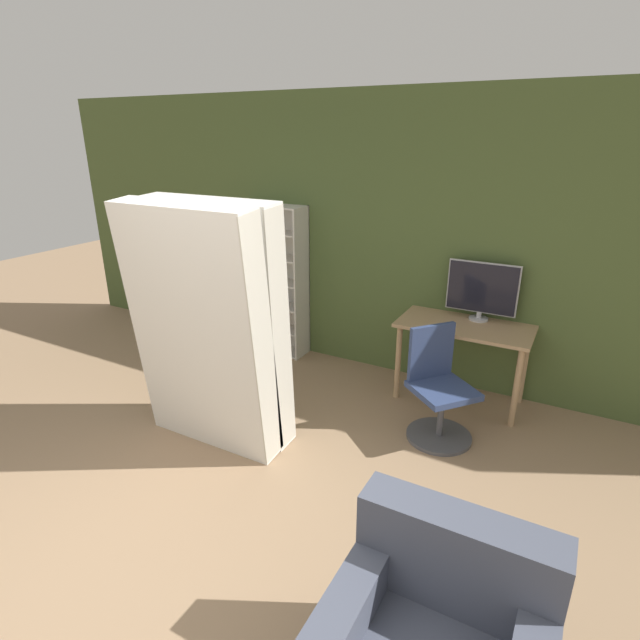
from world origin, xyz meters
TOP-DOWN VIEW (x-y plane):
  - ground_plane at (0.00, 0.00)m, footprint 16.00×16.00m
  - wall_back at (0.00, 3.40)m, footprint 8.00×0.06m
  - desk at (1.02, 3.08)m, footprint 1.14×0.58m
  - monitor at (1.10, 3.27)m, footprint 0.61×0.17m
  - office_chair at (1.01, 2.42)m, footprint 0.62×0.62m
  - bookshelf at (-1.16, 3.25)m, footprint 0.74×0.30m
  - mattress_near at (-0.52, 1.44)m, footprint 1.14×0.40m
  - mattress_far at (-0.52, 1.67)m, footprint 1.14×0.33m

SIDE VIEW (x-z plane):
  - ground_plane at x=0.00m, z-range 0.00..0.00m
  - office_chair at x=1.01m, z-range -0.09..0.81m
  - desk at x=1.02m, z-range 0.26..1.00m
  - bookshelf at x=-1.16m, z-range -0.02..1.60m
  - mattress_far at x=-0.52m, z-range 0.00..1.89m
  - mattress_near at x=-0.52m, z-range 0.00..1.90m
  - monitor at x=1.10m, z-range 0.76..1.29m
  - wall_back at x=0.00m, z-range 0.00..2.70m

